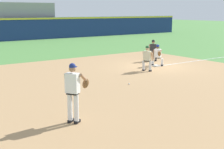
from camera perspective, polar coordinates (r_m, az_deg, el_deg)
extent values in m
plane|color=#518942|center=(19.49, 8.16, 1.47)|extent=(160.00, 160.00, 0.00)
cube|color=tan|center=(14.45, 3.13, -1.95)|extent=(18.00, 18.00, 0.01)
cube|color=white|center=(23.68, 18.08, 2.81)|extent=(11.25, 0.10, 0.00)
cube|color=white|center=(19.48, 8.16, 1.60)|extent=(0.38, 0.38, 0.09)
sphere|color=white|center=(14.57, 3.15, -1.71)|extent=(0.07, 0.07, 0.07)
cube|color=black|center=(9.82, -7.52, -8.37)|extent=(0.28, 0.23, 0.09)
cylinder|color=white|center=(9.64, -7.71, -5.90)|extent=(0.15, 0.15, 0.84)
cube|color=black|center=(9.72, -6.38, -8.55)|extent=(0.28, 0.23, 0.09)
cylinder|color=white|center=(9.54, -6.55, -6.06)|extent=(0.15, 0.15, 0.84)
cube|color=black|center=(9.47, -7.20, -3.44)|extent=(0.35, 0.39, 0.06)
cube|color=white|center=(9.39, -7.25, -1.55)|extent=(0.42, 0.47, 0.60)
sphere|color=#9E7051|center=(9.32, -7.26, 1.05)|extent=(0.21, 0.21, 0.21)
sphere|color=navy|center=(9.31, -7.27, 1.47)|extent=(0.20, 0.20, 0.20)
cube|color=navy|center=(9.39, -7.00, 1.41)|extent=(0.18, 0.20, 0.02)
cylinder|color=#9E7051|center=(9.58, -8.34, -1.48)|extent=(0.21, 0.18, 0.59)
cylinder|color=#9E7051|center=(9.51, -5.08, -0.76)|extent=(0.49, 0.36, 0.41)
ellipsoid|color=brown|center=(9.62, -4.84, -1.63)|extent=(0.36, 0.33, 0.34)
cube|color=black|center=(19.69, 9.11, 1.67)|extent=(0.28, 0.23, 0.09)
cylinder|color=white|center=(19.69, 9.16, 2.36)|extent=(0.15, 0.15, 0.40)
cube|color=black|center=(19.82, 7.42, 1.79)|extent=(0.28, 0.23, 0.09)
cylinder|color=white|center=(19.82, 7.47, 2.48)|extent=(0.15, 0.15, 0.40)
cube|color=black|center=(19.72, 8.33, 3.05)|extent=(0.35, 0.39, 0.06)
cube|color=white|center=(19.68, 8.35, 3.86)|extent=(0.42, 0.47, 0.52)
sphere|color=brown|center=(19.61, 8.37, 4.98)|extent=(0.21, 0.21, 0.21)
sphere|color=navy|center=(19.61, 8.38, 5.18)|extent=(0.20, 0.20, 0.20)
cube|color=navy|center=(19.52, 8.31, 5.08)|extent=(0.18, 0.20, 0.02)
cylinder|color=brown|center=(19.21, 8.81, 4.09)|extent=(0.54, 0.39, 0.24)
cylinder|color=brown|center=(19.65, 7.57, 3.69)|extent=(0.25, 0.20, 0.58)
ellipsoid|color=brown|center=(19.01, 8.65, 3.79)|extent=(0.29, 0.29, 0.35)
cube|color=black|center=(17.99, 5.82, 0.83)|extent=(0.28, 0.22, 0.09)
cylinder|color=white|center=(17.90, 5.79, 1.71)|extent=(0.15, 0.15, 0.50)
cube|color=black|center=(17.85, 7.02, 0.72)|extent=(0.28, 0.22, 0.09)
cylinder|color=white|center=(17.77, 7.00, 1.60)|extent=(0.15, 0.15, 0.50)
cube|color=black|center=(17.79, 6.41, 2.51)|extent=(0.33, 0.39, 0.06)
cube|color=beige|center=(17.75, 6.43, 3.43)|extent=(0.40, 0.47, 0.54)
sphere|color=tan|center=(17.71, 6.49, 4.72)|extent=(0.21, 0.21, 0.21)
sphere|color=#194C28|center=(17.71, 6.49, 4.95)|extent=(0.20, 0.20, 0.20)
cube|color=#194C28|center=(17.79, 6.59, 4.90)|extent=(0.18, 0.20, 0.02)
cylinder|color=tan|center=(17.97, 5.85, 3.44)|extent=(0.33, 0.23, 0.56)
cylinder|color=tan|center=(17.80, 7.35, 3.33)|extent=(0.33, 0.23, 0.56)
cube|color=black|center=(21.57, 7.99, 2.57)|extent=(0.27, 0.24, 0.09)
cylinder|color=#515154|center=(21.57, 8.03, 3.33)|extent=(0.15, 0.15, 0.50)
cube|color=black|center=(21.65, 6.95, 2.62)|extent=(0.27, 0.24, 0.09)
cylinder|color=#515154|center=(21.65, 6.98, 3.38)|extent=(0.15, 0.15, 0.50)
cube|color=black|center=(21.57, 7.52, 4.07)|extent=(0.36, 0.39, 0.06)
cube|color=#232326|center=(21.54, 7.54, 4.83)|extent=(0.43, 0.46, 0.54)
sphere|color=#9E7051|center=(21.47, 7.56, 5.89)|extent=(0.21, 0.21, 0.21)
sphere|color=black|center=(21.47, 7.57, 6.07)|extent=(0.20, 0.20, 0.20)
cube|color=black|center=(21.38, 7.52, 5.98)|extent=(0.19, 0.20, 0.02)
cylinder|color=#9E7051|center=(21.35, 8.13, 4.67)|extent=(0.32, 0.27, 0.56)
cylinder|color=#9E7051|center=(21.44, 6.81, 4.73)|extent=(0.32, 0.27, 0.56)
cube|color=navy|center=(38.29, -15.32, 8.05)|extent=(48.00, 0.50, 2.60)
cube|color=gold|center=(38.23, -15.40, 9.81)|extent=(48.00, 0.54, 0.20)
cube|color=gray|center=(40.58, -16.62, 9.39)|extent=(8.11, 3.35, 4.35)
cube|color=gray|center=(39.77, -16.26, 10.18)|extent=(7.71, 0.85, 0.06)
cube|color=navy|center=(38.96, -19.20, 10.29)|extent=(0.47, 0.20, 0.44)
cube|color=navy|center=(39.14, -18.33, 10.35)|extent=(0.47, 0.20, 0.44)
cube|color=navy|center=(39.32, -17.47, 10.40)|extent=(0.47, 0.20, 0.44)
cube|color=navy|center=(39.52, -16.62, 10.46)|extent=(0.47, 0.20, 0.44)
cube|color=navy|center=(39.72, -15.78, 10.51)|extent=(0.47, 0.20, 0.44)
cube|color=navy|center=(39.94, -14.95, 10.55)|extent=(0.47, 0.20, 0.44)
cube|color=navy|center=(40.16, -14.12, 10.60)|extent=(0.47, 0.20, 0.44)
cube|color=navy|center=(40.39, -13.31, 10.64)|extent=(0.47, 0.20, 0.44)
cube|color=navy|center=(40.62, -12.50, 10.68)|extent=(0.47, 0.20, 0.44)
cube|color=navy|center=(40.87, -11.70, 10.71)|extent=(0.47, 0.20, 0.44)
cube|color=gray|center=(40.56, -16.71, 10.95)|extent=(7.71, 0.85, 0.06)
cube|color=navy|center=(39.77, -19.61, 11.07)|extent=(0.47, 0.20, 0.44)
cube|color=navy|center=(39.95, -18.76, 11.13)|extent=(0.47, 0.20, 0.44)
cube|color=navy|center=(40.13, -17.91, 11.18)|extent=(0.47, 0.20, 0.44)
cube|color=navy|center=(40.32, -17.07, 11.23)|extent=(0.47, 0.20, 0.44)
cube|color=navy|center=(40.52, -16.24, 11.27)|extent=(0.47, 0.20, 0.44)
cube|color=navy|center=(40.73, -15.42, 11.31)|extent=(0.47, 0.20, 0.44)
cube|color=navy|center=(40.95, -14.61, 11.36)|extent=(0.47, 0.20, 0.44)
cube|color=navy|center=(41.17, -13.80, 11.39)|extent=(0.47, 0.20, 0.44)
cube|color=navy|center=(41.40, -13.01, 11.43)|extent=(0.47, 0.20, 0.44)
cube|color=navy|center=(41.64, -12.22, 11.46)|extent=(0.47, 0.20, 0.44)
cube|color=gray|center=(41.37, -17.15, 11.69)|extent=(7.71, 0.85, 0.06)
cube|color=navy|center=(40.76, -19.17, 11.87)|extent=(0.47, 0.20, 0.44)
cube|color=navy|center=(40.94, -18.33, 11.92)|extent=(0.47, 0.20, 0.44)
cube|color=navy|center=(41.13, -17.51, 11.96)|extent=(0.47, 0.20, 0.44)
cube|color=navy|center=(41.33, -16.69, 12.01)|extent=(0.47, 0.20, 0.44)
cube|color=navy|center=(41.53, -15.88, 12.05)|extent=(0.47, 0.20, 0.44)
cube|color=navy|center=(41.74, -15.08, 12.08)|extent=(0.47, 0.20, 0.44)
cube|color=navy|center=(41.96, -14.28, 12.12)|extent=(0.47, 0.20, 0.44)
cube|color=navy|center=(42.19, -13.50, 12.15)|extent=(0.47, 0.20, 0.44)
cube|color=navy|center=(42.43, -12.72, 12.18)|extent=(0.47, 0.20, 0.44)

